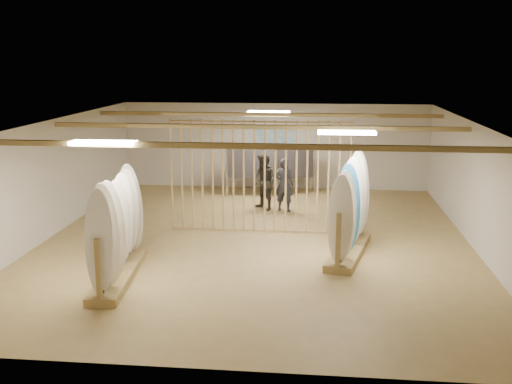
# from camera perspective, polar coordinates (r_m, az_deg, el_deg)

# --- Properties ---
(floor) EXTENTS (12.00, 12.00, 0.00)m
(floor) POSITION_cam_1_polar(r_m,az_deg,el_deg) (14.25, 0.00, -4.71)
(floor) COLOR tan
(floor) RESTS_ON ground
(ceiling) EXTENTS (12.00, 12.00, 0.00)m
(ceiling) POSITION_cam_1_polar(r_m,az_deg,el_deg) (13.67, 0.00, 6.55)
(ceiling) COLOR gray
(ceiling) RESTS_ON ground
(wall_back) EXTENTS (12.00, 0.00, 12.00)m
(wall_back) POSITION_cam_1_polar(r_m,az_deg,el_deg) (19.78, 1.80, 4.39)
(wall_back) COLOR beige
(wall_back) RESTS_ON ground
(wall_front) EXTENTS (12.00, 0.00, 12.00)m
(wall_front) POSITION_cam_1_polar(r_m,az_deg,el_deg) (8.17, -4.40, -7.89)
(wall_front) COLOR beige
(wall_front) RESTS_ON ground
(wall_left) EXTENTS (0.00, 12.00, 12.00)m
(wall_left) POSITION_cam_1_polar(r_m,az_deg,el_deg) (15.23, -19.06, 1.16)
(wall_left) COLOR beige
(wall_left) RESTS_ON ground
(wall_right) EXTENTS (0.00, 12.00, 12.00)m
(wall_right) POSITION_cam_1_polar(r_m,az_deg,el_deg) (14.28, 20.38, 0.32)
(wall_right) COLOR beige
(wall_right) RESTS_ON ground
(ceiling_slats) EXTENTS (9.50, 6.12, 0.10)m
(ceiling_slats) POSITION_cam_1_polar(r_m,az_deg,el_deg) (13.68, 0.00, 6.22)
(ceiling_slats) COLOR #9C8047
(ceiling_slats) RESTS_ON ground
(light_panels) EXTENTS (1.20, 0.35, 0.06)m
(light_panels) POSITION_cam_1_polar(r_m,az_deg,el_deg) (13.68, 0.00, 6.30)
(light_panels) COLOR white
(light_panels) RESTS_ON ground
(bamboo_partition) EXTENTS (4.45, 0.05, 2.78)m
(bamboo_partition) POSITION_cam_1_polar(r_m,az_deg,el_deg) (14.67, 0.32, 1.45)
(bamboo_partition) COLOR tan
(bamboo_partition) RESTS_ON ground
(poster) EXTENTS (1.40, 0.03, 0.90)m
(poster) POSITION_cam_1_polar(r_m,az_deg,el_deg) (19.73, 1.80, 4.95)
(poster) COLOR teal
(poster) RESTS_ON ground
(rack_left) EXTENTS (0.86, 3.03, 2.09)m
(rack_left) POSITION_cam_1_polar(r_m,az_deg,el_deg) (12.05, -13.05, -4.76)
(rack_left) COLOR #9C8047
(rack_left) RESTS_ON floor
(rack_right) EXTENTS (1.16, 2.69, 2.12)m
(rack_right) POSITION_cam_1_polar(r_m,az_deg,el_deg) (13.24, 8.90, -2.96)
(rack_right) COLOR #9C8047
(rack_right) RESTS_ON floor
(clothing_rack_a) EXTENTS (1.56, 0.48, 1.67)m
(clothing_rack_a) POSITION_cam_1_polar(r_m,az_deg,el_deg) (18.57, -0.39, 2.86)
(clothing_rack_a) COLOR silver
(clothing_rack_a) RESTS_ON floor
(clothing_rack_b) EXTENTS (1.37, 0.78, 1.54)m
(clothing_rack_b) POSITION_cam_1_polar(r_m,az_deg,el_deg) (18.85, 3.39, 2.72)
(clothing_rack_b) COLOR silver
(clothing_rack_b) RESTS_ON floor
(shopper_a) EXTENTS (0.72, 0.57, 1.73)m
(shopper_a) POSITION_cam_1_polar(r_m,az_deg,el_deg) (16.83, 2.70, 1.04)
(shopper_a) COLOR #2A2C33
(shopper_a) RESTS_ON floor
(shopper_b) EXTENTS (1.12, 1.12, 1.84)m
(shopper_b) POSITION_cam_1_polar(r_m,az_deg,el_deg) (16.94, 0.76, 1.33)
(shopper_b) COLOR #312E25
(shopper_b) RESTS_ON floor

